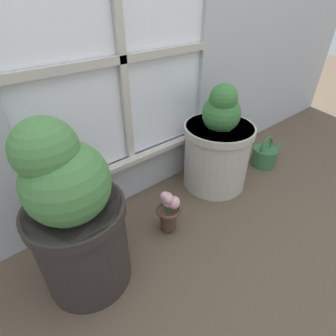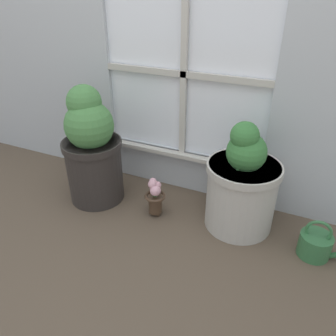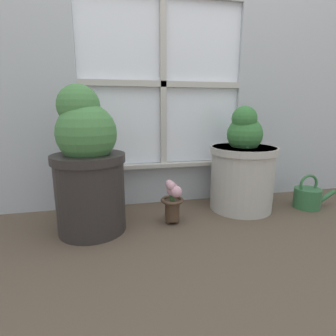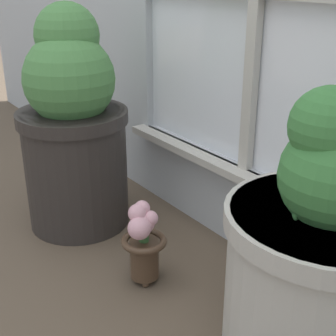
{
  "view_description": "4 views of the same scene",
  "coord_description": "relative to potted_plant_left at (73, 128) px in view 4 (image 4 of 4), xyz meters",
  "views": [
    {
      "loc": [
        -0.62,
        -0.55,
        1.02
      ],
      "look_at": [
        0.03,
        0.23,
        0.32
      ],
      "focal_mm": 28.0,
      "sensor_mm": 36.0,
      "label": 1
    },
    {
      "loc": [
        0.7,
        -1.24,
        1.23
      ],
      "look_at": [
        0.05,
        0.19,
        0.32
      ],
      "focal_mm": 35.0,
      "sensor_mm": 36.0,
      "label": 2
    },
    {
      "loc": [
        -0.35,
        -1.14,
        0.62
      ],
      "look_at": [
        -0.04,
        0.2,
        0.3
      ],
      "focal_mm": 28.0,
      "sensor_mm": 36.0,
      "label": 3
    },
    {
      "loc": [
        0.9,
        -0.43,
        0.81
      ],
      "look_at": [
        -0.0,
        0.23,
        0.34
      ],
      "focal_mm": 50.0,
      "sensor_mm": 36.0,
      "label": 4
    }
  ],
  "objects": [
    {
      "name": "ground_plane",
      "position": [
        0.45,
        -0.17,
        -0.34
      ],
      "size": [
        10.0,
        10.0,
        0.0
      ],
      "primitive_type": "plane",
      "color": "brown"
    },
    {
      "name": "potted_plant_left",
      "position": [
        0.0,
        0.0,
        0.0
      ],
      "size": [
        0.36,
        0.36,
        0.73
      ],
      "color": "#2D2826",
      "rests_on": "ground_plane"
    },
    {
      "name": "potted_plant_right",
      "position": [
        0.89,
        0.11,
        -0.08
      ],
      "size": [
        0.4,
        0.4,
        0.63
      ],
      "color": "#B7B2A8",
      "rests_on": "ground_plane"
    },
    {
      "name": "flower_vase",
      "position": [
        0.42,
        -0.01,
        -0.2
      ],
      "size": [
        0.13,
        0.13,
        0.24
      ],
      "color": "#473323",
      "rests_on": "ground_plane"
    }
  ]
}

